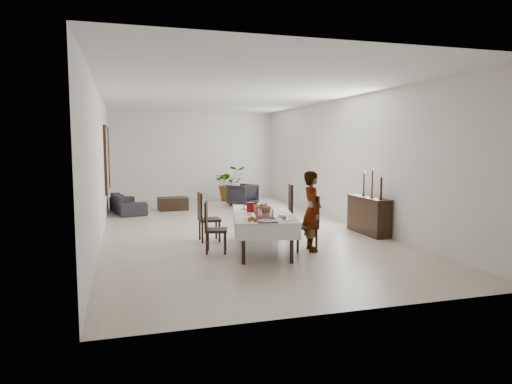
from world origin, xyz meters
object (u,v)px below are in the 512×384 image
(woman, at_px, (312,211))
(sideboard_body, at_px, (368,216))
(dining_table_top, at_px, (263,215))
(sofa, at_px, (128,203))
(red_pitcher, at_px, (250,207))

(woman, bearing_deg, sideboard_body, -50.12)
(sideboard_body, bearing_deg, dining_table_top, -163.44)
(sideboard_body, relative_size, sofa, 0.71)
(sofa, bearing_deg, red_pitcher, -168.69)
(dining_table_top, height_order, woman, woman)
(dining_table_top, distance_m, sofa, 6.19)
(dining_table_top, height_order, red_pitcher, red_pitcher)
(dining_table_top, relative_size, sideboard_body, 1.66)
(sideboard_body, distance_m, sofa, 7.12)
(dining_table_top, bearing_deg, sofa, 125.79)
(red_pitcher, xyz_separation_m, sofa, (-2.25, 5.49, -0.53))
(dining_table_top, height_order, sideboard_body, sideboard_body)
(red_pitcher, xyz_separation_m, sideboard_body, (2.96, 0.63, -0.40))
(red_pitcher, bearing_deg, sideboard_body, 12.08)
(dining_table_top, relative_size, sofa, 1.18)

